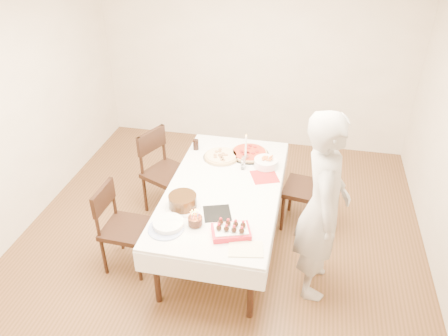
% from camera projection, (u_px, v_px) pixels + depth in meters
% --- Properties ---
extents(floor, '(5.00, 5.00, 0.00)m').
position_uv_depth(floor, '(218.00, 245.00, 4.85)').
color(floor, '#4E351B').
rests_on(floor, ground).
extents(wall_back, '(4.50, 0.04, 2.70)m').
position_uv_depth(wall_back, '(255.00, 56.00, 6.20)').
color(wall_back, beige).
rests_on(wall_back, floor).
extents(wall_left, '(0.04, 5.00, 2.70)m').
position_uv_depth(wall_left, '(5.00, 117.00, 4.52)').
color(wall_left, beige).
rests_on(wall_left, floor).
extents(dining_table, '(1.92, 2.42, 0.75)m').
position_uv_depth(dining_table, '(224.00, 216.00, 4.70)').
color(dining_table, silver).
rests_on(dining_table, floor).
extents(chair_right_savory, '(0.58, 0.58, 0.99)m').
position_uv_depth(chair_right_savory, '(306.00, 189.00, 4.91)').
color(chair_right_savory, black).
rests_on(chair_right_savory, floor).
extents(chair_left_savory, '(0.69, 0.69, 1.02)m').
position_uv_depth(chair_left_savory, '(168.00, 174.00, 5.16)').
color(chair_left_savory, black).
rests_on(chair_left_savory, floor).
extents(chair_left_dessert, '(0.50, 0.50, 0.95)m').
position_uv_depth(chair_left_dessert, '(126.00, 229.00, 4.37)').
color(chair_left_dessert, black).
rests_on(chair_left_dessert, floor).
extents(person, '(0.48, 0.71, 1.89)m').
position_uv_depth(person, '(323.00, 208.00, 3.89)').
color(person, '#B3ADA9').
rests_on(person, floor).
extents(pizza_white, '(0.56, 0.56, 0.04)m').
position_uv_depth(pizza_white, '(221.00, 156.00, 4.98)').
color(pizza_white, beige).
rests_on(pizza_white, dining_table).
extents(pizza_pepperoni, '(0.59, 0.59, 0.04)m').
position_uv_depth(pizza_pepperoni, '(249.00, 153.00, 5.05)').
color(pizza_pepperoni, red).
rests_on(pizza_pepperoni, dining_table).
extents(red_placemat, '(0.35, 0.35, 0.01)m').
position_uv_depth(red_placemat, '(265.00, 177.00, 4.67)').
color(red_placemat, '#B21E1E').
rests_on(red_placemat, dining_table).
extents(pasta_bowl, '(0.32, 0.32, 0.08)m').
position_uv_depth(pasta_bowl, '(266.00, 163.00, 4.81)').
color(pasta_bowl, white).
rests_on(pasta_bowl, dining_table).
extents(taper_candle, '(0.09, 0.09, 0.35)m').
position_uv_depth(taper_candle, '(246.00, 148.00, 4.84)').
color(taper_candle, white).
rests_on(taper_candle, dining_table).
extents(shaker_pair, '(0.11, 0.11, 0.12)m').
position_uv_depth(shaker_pair, '(243.00, 164.00, 4.76)').
color(shaker_pair, white).
rests_on(shaker_pair, dining_table).
extents(cola_glass, '(0.09, 0.09, 0.12)m').
position_uv_depth(cola_glass, '(196.00, 145.00, 5.13)').
color(cola_glass, black).
rests_on(cola_glass, dining_table).
extents(layer_cake, '(0.44, 0.44, 0.14)m').
position_uv_depth(layer_cake, '(183.00, 201.00, 4.18)').
color(layer_cake, black).
rests_on(layer_cake, dining_table).
extents(cake_board, '(0.32, 0.32, 0.01)m').
position_uv_depth(cake_board, '(217.00, 214.00, 4.13)').
color(cake_board, black).
rests_on(cake_board, dining_table).
extents(birthday_cake, '(0.18, 0.18, 0.14)m').
position_uv_depth(birthday_cake, '(195.00, 218.00, 3.95)').
color(birthday_cake, '#321A0D').
rests_on(birthday_cake, dining_table).
extents(strawberry_box, '(0.39, 0.32, 0.08)m').
position_uv_depth(strawberry_box, '(231.00, 231.00, 3.86)').
color(strawberry_box, red).
rests_on(strawberry_box, dining_table).
extents(box_lid, '(0.32, 0.24, 0.02)m').
position_uv_depth(box_lid, '(246.00, 250.00, 3.71)').
color(box_lid, beige).
rests_on(box_lid, dining_table).
extents(plate_stack, '(0.30, 0.30, 0.06)m').
position_uv_depth(plate_stack, '(168.00, 224.00, 3.96)').
color(plate_stack, white).
rests_on(plate_stack, dining_table).
extents(china_plate, '(0.35, 0.35, 0.01)m').
position_uv_depth(china_plate, '(166.00, 229.00, 3.93)').
color(china_plate, white).
rests_on(china_plate, dining_table).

